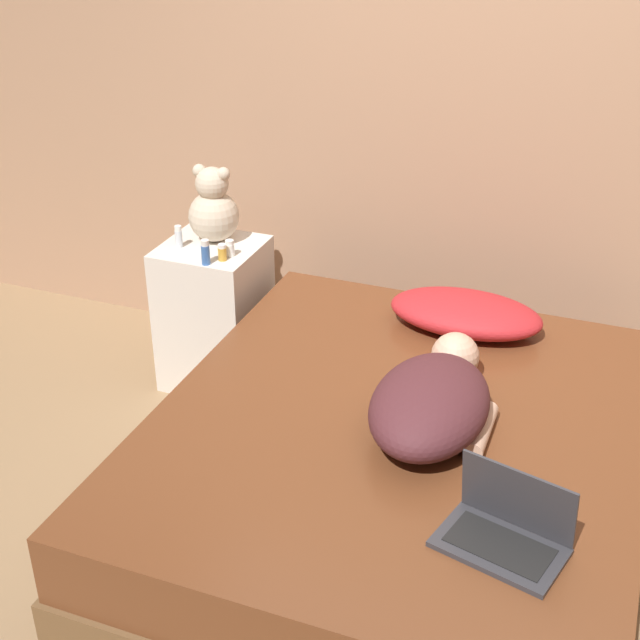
{
  "coord_description": "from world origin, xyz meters",
  "views": [
    {
      "loc": [
        0.63,
        -2.35,
        2.19
      ],
      "look_at": [
        -0.37,
        0.23,
        0.69
      ],
      "focal_mm": 50.0,
      "sensor_mm": 36.0,
      "label": 1
    }
  ],
  "objects_px": {
    "pillow": "(466,313)",
    "bottle_amber": "(222,252)",
    "teddy_bear": "(213,208)",
    "person_lying": "(434,400)",
    "bottle_clear": "(179,237)",
    "bottle_blue": "(205,253)",
    "laptop": "(506,529)",
    "bottle_white": "(230,248)"
  },
  "relations": [
    {
      "from": "bottle_amber",
      "to": "bottle_white",
      "type": "distance_m",
      "value": 0.05
    },
    {
      "from": "teddy_bear",
      "to": "bottle_blue",
      "type": "relative_size",
      "value": 3.13
    },
    {
      "from": "bottle_blue",
      "to": "bottle_amber",
      "type": "bearing_deg",
      "value": 53.79
    },
    {
      "from": "pillow",
      "to": "bottle_blue",
      "type": "bearing_deg",
      "value": -173.31
    },
    {
      "from": "person_lying",
      "to": "bottle_blue",
      "type": "xyz_separation_m",
      "value": [
        -1.11,
        0.56,
        0.11
      ]
    },
    {
      "from": "bottle_blue",
      "to": "teddy_bear",
      "type": "bearing_deg",
      "value": 108.61
    },
    {
      "from": "bottle_clear",
      "to": "bottle_amber",
      "type": "bearing_deg",
      "value": -13.0
    },
    {
      "from": "pillow",
      "to": "bottle_clear",
      "type": "xyz_separation_m",
      "value": [
        -1.24,
        -0.01,
        0.13
      ]
    },
    {
      "from": "person_lying",
      "to": "teddy_bear",
      "type": "xyz_separation_m",
      "value": [
        -1.19,
        0.8,
        0.2
      ]
    },
    {
      "from": "laptop",
      "to": "bottle_amber",
      "type": "bearing_deg",
      "value": 156.48
    },
    {
      "from": "teddy_bear",
      "to": "laptop",
      "type": "bearing_deg",
      "value": -39.81
    },
    {
      "from": "laptop",
      "to": "teddy_bear",
      "type": "distance_m",
      "value": 1.98
    },
    {
      "from": "person_lying",
      "to": "bottle_white",
      "type": "height_order",
      "value": "bottle_white"
    },
    {
      "from": "teddy_bear",
      "to": "bottle_white",
      "type": "height_order",
      "value": "teddy_bear"
    },
    {
      "from": "bottle_amber",
      "to": "laptop",
      "type": "bearing_deg",
      "value": -37.98
    },
    {
      "from": "teddy_bear",
      "to": "bottle_amber",
      "type": "relative_size",
      "value": 4.73
    },
    {
      "from": "person_lying",
      "to": "teddy_bear",
      "type": "distance_m",
      "value": 1.44
    },
    {
      "from": "person_lying",
      "to": "laptop",
      "type": "distance_m",
      "value": 0.57
    },
    {
      "from": "person_lying",
      "to": "teddy_bear",
      "type": "height_order",
      "value": "teddy_bear"
    },
    {
      "from": "pillow",
      "to": "laptop",
      "type": "height_order",
      "value": "laptop"
    },
    {
      "from": "bottle_clear",
      "to": "bottle_white",
      "type": "distance_m",
      "value": 0.24
    },
    {
      "from": "pillow",
      "to": "teddy_bear",
      "type": "relative_size",
      "value": 1.78
    },
    {
      "from": "pillow",
      "to": "person_lying",
      "type": "relative_size",
      "value": 0.81
    },
    {
      "from": "teddy_bear",
      "to": "bottle_amber",
      "type": "distance_m",
      "value": 0.24
    },
    {
      "from": "person_lying",
      "to": "bottle_blue",
      "type": "height_order",
      "value": "bottle_blue"
    },
    {
      "from": "laptop",
      "to": "teddy_bear",
      "type": "height_order",
      "value": "teddy_bear"
    },
    {
      "from": "teddy_bear",
      "to": "bottle_clear",
      "type": "xyz_separation_m",
      "value": [
        -0.11,
        -0.12,
        -0.1
      ]
    },
    {
      "from": "bottle_blue",
      "to": "bottle_white",
      "type": "xyz_separation_m",
      "value": [
        0.05,
        0.11,
        -0.02
      ]
    },
    {
      "from": "teddy_bear",
      "to": "pillow",
      "type": "bearing_deg",
      "value": -5.76
    },
    {
      "from": "teddy_bear",
      "to": "bottle_white",
      "type": "bearing_deg",
      "value": -43.66
    },
    {
      "from": "pillow",
      "to": "laptop",
      "type": "bearing_deg",
      "value": -71.8
    },
    {
      "from": "teddy_bear",
      "to": "bottle_clear",
      "type": "bearing_deg",
      "value": -131.0
    },
    {
      "from": "bottle_amber",
      "to": "bottle_white",
      "type": "height_order",
      "value": "same"
    },
    {
      "from": "pillow",
      "to": "teddy_bear",
      "type": "xyz_separation_m",
      "value": [
        -1.14,
        0.11,
        0.23
      ]
    },
    {
      "from": "pillow",
      "to": "bottle_clear",
      "type": "relative_size",
      "value": 6.14
    },
    {
      "from": "laptop",
      "to": "bottle_amber",
      "type": "height_order",
      "value": "bottle_amber"
    },
    {
      "from": "pillow",
      "to": "bottle_amber",
      "type": "distance_m",
      "value": 1.02
    },
    {
      "from": "bottle_blue",
      "to": "bottle_white",
      "type": "relative_size",
      "value": 1.51
    },
    {
      "from": "bottle_clear",
      "to": "bottle_blue",
      "type": "height_order",
      "value": "bottle_blue"
    },
    {
      "from": "bottle_white",
      "to": "pillow",
      "type": "bearing_deg",
      "value": 0.82
    },
    {
      "from": "pillow",
      "to": "bottle_clear",
      "type": "bearing_deg",
      "value": -179.58
    },
    {
      "from": "bottle_amber",
      "to": "pillow",
      "type": "bearing_deg",
      "value": 3.56
    }
  ]
}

